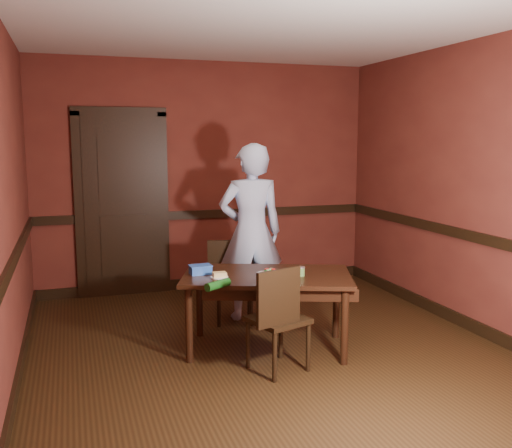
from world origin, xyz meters
TOP-DOWN VIEW (x-y plane):
  - floor at (0.00, 0.00)m, footprint 4.00×4.50m
  - ceiling at (0.00, 0.00)m, footprint 4.00×4.50m
  - wall_back at (0.00, 2.25)m, footprint 4.00×0.02m
  - wall_front at (0.00, -2.25)m, footprint 4.00×0.02m
  - wall_left at (-2.00, 0.00)m, footprint 0.02×4.50m
  - wall_right at (2.00, 0.00)m, footprint 0.02×4.50m
  - dado_back at (0.00, 2.23)m, footprint 4.00×0.03m
  - dado_left at (-1.99, 0.00)m, footprint 0.03×4.50m
  - dado_right at (1.99, 0.00)m, footprint 0.03×4.50m
  - baseboard_back at (0.00, 2.23)m, footprint 4.00×0.03m
  - baseboard_left at (-1.99, 0.00)m, footprint 0.03×4.50m
  - baseboard_right at (1.99, 0.00)m, footprint 0.03×4.50m
  - door at (-1.00, 2.22)m, footprint 1.05×0.07m
  - dining_table at (0.00, 0.05)m, footprint 1.60×1.23m
  - chair_far at (-0.06, 0.86)m, footprint 0.45×0.45m
  - chair_near at (-0.07, -0.40)m, footprint 0.50×0.50m
  - person at (0.13, 0.92)m, footprint 0.68×0.48m
  - sandwich_plate at (0.01, 0.00)m, footprint 0.23×0.23m
  - sauce_jar at (0.25, -0.10)m, footprint 0.07×0.07m
  - cheese_saucer at (-0.41, 0.06)m, footprint 0.15×0.15m
  - food_tub at (-0.54, 0.23)m, footprint 0.19×0.14m
  - wrapped_veg at (-0.52, -0.28)m, footprint 0.23×0.18m

SIDE VIEW (x-z plane):
  - floor at x=0.00m, z-range -0.01..0.01m
  - baseboard_back at x=0.00m, z-range 0.00..0.12m
  - baseboard_left at x=-1.99m, z-range 0.00..0.12m
  - baseboard_right at x=1.99m, z-range 0.00..0.12m
  - dining_table at x=0.00m, z-range 0.00..0.66m
  - chair_far at x=-0.06m, z-range 0.00..0.79m
  - chair_near at x=-0.07m, z-range 0.00..0.85m
  - sandwich_plate at x=0.01m, z-range 0.65..0.71m
  - cheese_saucer at x=-0.41m, z-range 0.66..0.70m
  - wrapped_veg at x=-0.52m, z-range 0.66..0.73m
  - food_tub at x=-0.54m, z-range 0.66..0.74m
  - sauce_jar at x=0.25m, z-range 0.66..0.74m
  - person at x=0.13m, z-range 0.00..1.76m
  - dado_back at x=0.00m, z-range 0.85..0.95m
  - dado_left at x=-1.99m, z-range 0.85..0.95m
  - dado_right at x=1.99m, z-range 0.85..0.95m
  - door at x=-1.00m, z-range -0.01..2.19m
  - wall_back at x=0.00m, z-range 0.00..2.70m
  - wall_front at x=0.00m, z-range 0.00..2.70m
  - wall_left at x=-2.00m, z-range 0.00..2.70m
  - wall_right at x=2.00m, z-range 0.00..2.70m
  - ceiling at x=0.00m, z-range 2.70..2.71m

